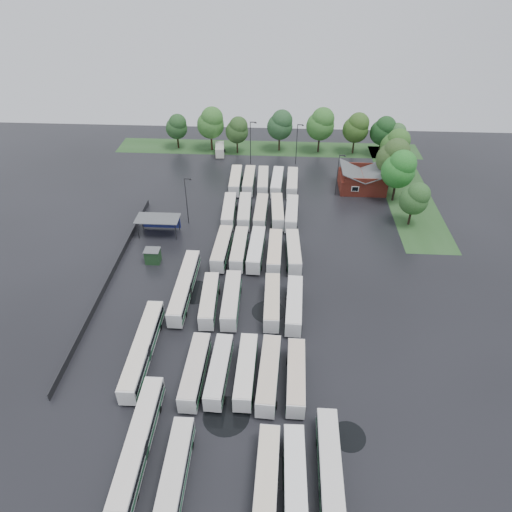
# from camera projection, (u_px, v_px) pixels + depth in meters

# --- Properties ---
(ground) EXTENTS (160.00, 160.00, 0.00)m
(ground) POSITION_uv_depth(u_px,v_px,m) (238.00, 315.00, 69.74)
(ground) COLOR black
(ground) RESTS_ON ground
(brick_building) EXTENTS (10.07, 8.60, 5.39)m
(brick_building) POSITION_uv_depth(u_px,v_px,m) (362.00, 181.00, 102.09)
(brick_building) COLOR maroon
(brick_building) RESTS_ON ground
(wash_shed) EXTENTS (8.20, 4.20, 3.58)m
(wash_shed) POSITION_uv_depth(u_px,v_px,m) (158.00, 220.00, 86.60)
(wash_shed) COLOR #2D2D30
(wash_shed) RESTS_ON ground
(utility_hut) EXTENTS (2.70, 2.20, 2.62)m
(utility_hut) POSITION_uv_depth(u_px,v_px,m) (153.00, 256.00, 79.92)
(utility_hut) COLOR #17381A
(utility_hut) RESTS_ON ground
(grass_strip_north) EXTENTS (80.00, 10.00, 0.01)m
(grass_strip_north) POSITION_uv_depth(u_px,v_px,m) (267.00, 148.00, 122.03)
(grass_strip_north) COLOR #254A20
(grass_strip_north) RESTS_ON ground
(grass_strip_east) EXTENTS (10.00, 50.00, 0.01)m
(grass_strip_east) POSITION_uv_depth(u_px,v_px,m) (405.00, 190.00, 102.73)
(grass_strip_east) COLOR #254A20
(grass_strip_east) RESTS_ON ground
(west_fence) EXTENTS (0.10, 50.00, 1.20)m
(west_fence) POSITION_uv_depth(u_px,v_px,m) (112.00, 274.00, 76.90)
(west_fence) COLOR #2D2D30
(west_fence) RESTS_ON ground
(bus_r0c0) EXTENTS (2.40, 10.91, 3.03)m
(bus_r0c0) POSITION_uv_depth(u_px,v_px,m) (176.00, 469.00, 48.17)
(bus_r0c0) COLOR silver
(bus_r0c0) RESTS_ON ground
(bus_r0c3) EXTENTS (2.62, 10.96, 3.03)m
(bus_r0c3) POSITION_uv_depth(u_px,v_px,m) (267.00, 478.00, 47.41)
(bus_r0c3) COLOR silver
(bus_r0c3) RESTS_ON ground
(bus_r0c4) EXTENTS (2.48, 10.79, 2.99)m
(bus_r0c4) POSITION_uv_depth(u_px,v_px,m) (295.00, 477.00, 47.51)
(bus_r0c4) COLOR silver
(bus_r0c4) RESTS_ON ground
(bus_r1c0) EXTENTS (2.61, 11.16, 3.09)m
(bus_r1c0) POSITION_uv_depth(u_px,v_px,m) (195.00, 371.00, 58.80)
(bus_r1c0) COLOR silver
(bus_r1c0) RESTS_ON ground
(bus_r1c1) EXTENTS (2.68, 10.82, 2.99)m
(bus_r1c1) POSITION_uv_depth(u_px,v_px,m) (219.00, 371.00, 58.87)
(bus_r1c1) COLOR silver
(bus_r1c1) RESTS_ON ground
(bus_r1c2) EXTENTS (2.50, 10.91, 3.03)m
(bus_r1c2) POSITION_uv_depth(u_px,v_px,m) (246.00, 371.00, 58.84)
(bus_r1c2) COLOR silver
(bus_r1c2) RESTS_ON ground
(bus_r1c3) EXTENTS (2.96, 11.45, 3.16)m
(bus_r1c3) POSITION_uv_depth(u_px,v_px,m) (269.00, 374.00, 58.30)
(bus_r1c3) COLOR silver
(bus_r1c3) RESTS_ON ground
(bus_r1c4) EXTENTS (2.52, 10.88, 3.02)m
(bus_r1c4) POSITION_uv_depth(u_px,v_px,m) (296.00, 376.00, 58.10)
(bus_r1c4) COLOR silver
(bus_r1c4) RESTS_ON ground
(bus_r2c0) EXTENTS (2.77, 10.86, 3.00)m
(bus_r2c0) POSITION_uv_depth(u_px,v_px,m) (209.00, 300.00, 69.98)
(bus_r2c0) COLOR silver
(bus_r2c0) RESTS_ON ground
(bus_r2c1) EXTENTS (2.61, 11.37, 3.15)m
(bus_r2c1) POSITION_uv_depth(u_px,v_px,m) (231.00, 299.00, 69.96)
(bus_r2c1) COLOR silver
(bus_r2c1) RESTS_ON ground
(bus_r2c3) EXTENTS (2.44, 10.98, 3.05)m
(bus_r2c3) POSITION_uv_depth(u_px,v_px,m) (272.00, 302.00, 69.64)
(bus_r2c3) COLOR silver
(bus_r2c3) RESTS_ON ground
(bus_r2c4) EXTENTS (2.77, 11.19, 3.09)m
(bus_r2c4) POSITION_uv_depth(u_px,v_px,m) (294.00, 305.00, 69.04)
(bus_r2c4) COLOR silver
(bus_r2c4) RESTS_ON ground
(bus_r3c0) EXTENTS (2.84, 11.39, 3.15)m
(bus_r3c0) POSITION_uv_depth(u_px,v_px,m) (222.00, 248.00, 81.14)
(bus_r3c0) COLOR silver
(bus_r3c0) RESTS_ON ground
(bus_r3c1) EXTENTS (2.51, 11.07, 3.07)m
(bus_r3c1) POSITION_uv_depth(u_px,v_px,m) (239.00, 249.00, 81.05)
(bus_r3c1) COLOR silver
(bus_r3c1) RESTS_ON ground
(bus_r3c2) EXTENTS (2.87, 11.44, 3.16)m
(bus_r3c2) POSITION_uv_depth(u_px,v_px,m) (256.00, 249.00, 80.83)
(bus_r3c2) COLOR silver
(bus_r3c2) RESTS_ON ground
(bus_r3c3) EXTENTS (2.55, 11.08, 3.07)m
(bus_r3c3) POSITION_uv_depth(u_px,v_px,m) (275.00, 252.00, 80.32)
(bus_r3c3) COLOR silver
(bus_r3c3) RESTS_ON ground
(bus_r3c4) EXTENTS (2.81, 10.98, 3.03)m
(bus_r3c4) POSITION_uv_depth(u_px,v_px,m) (293.00, 251.00, 80.44)
(bus_r3c4) COLOR silver
(bus_r3c4) RESTS_ON ground
(bus_r4c0) EXTENTS (2.76, 11.25, 3.11)m
(bus_r4c0) POSITION_uv_depth(u_px,v_px,m) (229.00, 211.00, 91.76)
(bus_r4c0) COLOR silver
(bus_r4c0) RESTS_ON ground
(bus_r4c1) EXTENTS (2.73, 11.30, 3.13)m
(bus_r4c1) POSITION_uv_depth(u_px,v_px,m) (245.00, 211.00, 91.75)
(bus_r4c1) COLOR silver
(bus_r4c1) RESTS_ON ground
(bus_r4c2) EXTENTS (2.60, 11.07, 3.07)m
(bus_r4c2) POSITION_uv_depth(u_px,v_px,m) (261.00, 212.00, 91.52)
(bus_r4c2) COLOR silver
(bus_r4c2) RESTS_ON ground
(bus_r4c3) EXTENTS (2.86, 11.08, 3.06)m
(bus_r4c3) POSITION_uv_depth(u_px,v_px,m) (277.00, 211.00, 91.71)
(bus_r4c3) COLOR silver
(bus_r4c3) RESTS_ON ground
(bus_r4c4) EXTENTS (2.77, 11.09, 3.06)m
(bus_r4c4) POSITION_uv_depth(u_px,v_px,m) (292.00, 213.00, 91.11)
(bus_r4c4) COLOR silver
(bus_r4c4) RESTS_ON ground
(bus_r5c0) EXTENTS (2.66, 11.22, 3.11)m
(bus_r5c0) POSITION_uv_depth(u_px,v_px,m) (236.00, 180.00, 102.77)
(bus_r5c0) COLOR silver
(bus_r5c0) RESTS_ON ground
(bus_r5c1) EXTENTS (2.34, 10.90, 3.03)m
(bus_r5c1) POSITION_uv_depth(u_px,v_px,m) (249.00, 181.00, 102.84)
(bus_r5c1) COLOR silver
(bus_r5c1) RESTS_ON ground
(bus_r5c2) EXTENTS (2.54, 10.89, 3.02)m
(bus_r5c2) POSITION_uv_depth(u_px,v_px,m) (263.00, 181.00, 102.64)
(bus_r5c2) COLOR silver
(bus_r5c2) RESTS_ON ground
(bus_r5c3) EXTENTS (2.84, 11.16, 3.08)m
(bus_r5c3) POSITION_uv_depth(u_px,v_px,m) (277.00, 182.00, 102.24)
(bus_r5c3) COLOR silver
(bus_r5c3) RESTS_ON ground
(bus_r5c4) EXTENTS (2.65, 11.01, 3.05)m
(bus_r5c4) POSITION_uv_depth(u_px,v_px,m) (292.00, 182.00, 102.04)
(bus_r5c4) COLOR silver
(bus_r5c4) RESTS_ON ground
(artic_bus_west_a) EXTENTS (2.41, 16.35, 3.03)m
(artic_bus_west_a) POSITION_uv_depth(u_px,v_px,m) (138.00, 443.00, 50.57)
(artic_bus_west_a) COLOR silver
(artic_bus_west_a) RESTS_ON ground
(artic_bus_west_b) EXTENTS (2.43, 16.37, 3.04)m
(artic_bus_west_b) POSITION_uv_depth(u_px,v_px,m) (185.00, 286.00, 72.62)
(artic_bus_west_b) COLOR silver
(artic_bus_west_b) RESTS_ON ground
(artic_bus_west_c) EXTENTS (2.52, 16.52, 3.06)m
(artic_bus_west_c) POSITION_uv_depth(u_px,v_px,m) (143.00, 348.00, 61.91)
(artic_bus_west_c) COLOR silver
(artic_bus_west_c) RESTS_ON ground
(artic_bus_east) EXTENTS (2.43, 16.35, 3.03)m
(artic_bus_east) POSITION_uv_depth(u_px,v_px,m) (331.00, 484.00, 46.88)
(artic_bus_east) COLOR silver
(artic_bus_east) RESTS_ON ground
(minibus) EXTENTS (2.79, 6.08, 2.57)m
(minibus) POSITION_uv_depth(u_px,v_px,m) (220.00, 149.00, 117.82)
(minibus) COLOR silver
(minibus) RESTS_ON ground
(tree_north_0) EXTENTS (5.61, 5.61, 9.29)m
(tree_north_0) POSITION_uv_depth(u_px,v_px,m) (177.00, 126.00, 118.61)
(tree_north_0) COLOR black
(tree_north_0) RESTS_ON ground
(tree_north_1) EXTENTS (6.97, 6.97, 11.55)m
(tree_north_1) POSITION_uv_depth(u_px,v_px,m) (211.00, 123.00, 116.74)
(tree_north_1) COLOR #382214
(tree_north_1) RESTS_ON ground
(tree_north_2) EXTENTS (5.84, 5.84, 9.67)m
(tree_north_2) POSITION_uv_depth(u_px,v_px,m) (237.00, 130.00, 115.93)
(tree_north_2) COLOR black
(tree_north_2) RESTS_ON ground
(tree_north_3) EXTENTS (6.59, 6.59, 10.91)m
(tree_north_3) POSITION_uv_depth(u_px,v_px,m) (281.00, 125.00, 116.70)
(tree_north_3) COLOR #36281C
(tree_north_3) RESTS_ON ground
(tree_north_4) EXTENTS (7.13, 7.13, 11.81)m
(tree_north_4) POSITION_uv_depth(u_px,v_px,m) (321.00, 124.00, 115.56)
(tree_north_4) COLOR black
(tree_north_4) RESTS_ON ground
(tree_north_5) EXTENTS (6.55, 6.55, 10.84)m
(tree_north_5) POSITION_uv_depth(u_px,v_px,m) (357.00, 127.00, 115.14)
(tree_north_5) COLOR #302518
(tree_north_5) RESTS_ON ground
(tree_north_6) EXTENTS (6.24, 6.24, 10.34)m
(tree_north_6) POSITION_uv_depth(u_px,v_px,m) (383.00, 130.00, 114.36)
(tree_north_6) COLOR black
(tree_north_6) RESTS_ON ground
(tree_east_0) EXTENTS (5.55, 5.55, 9.19)m
(tree_east_0) POSITION_uv_depth(u_px,v_px,m) (415.00, 198.00, 87.35)
(tree_east_0) COLOR black
(tree_east_0) RESTS_ON ground
(tree_east_1) EXTENTS (6.97, 6.97, 11.55)m
(tree_east_1) POSITION_uv_depth(u_px,v_px,m) (400.00, 169.00, 94.43)
(tree_east_1) COLOR black
(tree_east_1) RESTS_ON ground
(tree_east_2) EXTENTS (7.05, 7.05, 11.68)m
(tree_east_2) POSITION_uv_depth(u_px,v_px,m) (394.00, 157.00, 99.27)
(tree_east_2) COLOR black
(tree_east_2) RESTS_ON ground
(tree_east_3) EXTENTS (6.66, 6.66, 11.02)m
(tree_east_3) POSITION_uv_depth(u_px,v_px,m) (396.00, 145.00, 105.65)
(tree_east_3) COLOR #362112
(tree_east_3) RESTS_ON ground
(tree_east_4) EXTENTS (5.46, 5.45, 9.02)m
(tree_east_4) POSITION_uv_depth(u_px,v_px,m) (395.00, 135.00, 114.00)
(tree_east_4) COLOR black
(tree_east_4) RESTS_ON ground
(lamp_post_ne) EXTENTS (1.45, 0.28, 9.40)m
(lamp_post_ne) POSITION_uv_depth(u_px,v_px,m) (338.00, 172.00, 97.68)
(lamp_post_ne) COLOR #2D2D30
(lamp_post_ne) RESTS_ON ground
(lamp_post_nw) EXTENTS (1.52, 0.30, 9.85)m
(lamp_post_nw) POSITION_uv_depth(u_px,v_px,m) (187.00, 198.00, 87.97)
(lamp_post_nw) COLOR #2D2D30
(lamp_post_nw) RESTS_ON ground
(lamp_post_back_w) EXTENTS (1.65, 0.32, 10.70)m
(lamp_post_back_w) POSITION_uv_depth(u_px,v_px,m) (251.00, 140.00, 110.47)
(lamp_post_back_w) COLOR #2D2D30
(lamp_post_back_w) RESTS_ON ground
(lamp_post_back_e) EXTENTS (1.56, 0.30, 10.13)m
(lamp_post_back_e) POSITION_uv_depth(u_px,v_px,m) (297.00, 141.00, 110.55)
(lamp_post_back_e) COLOR #2D2D30
(lamp_post_back_e) RESTS_ON ground
(puddle_0) EXTENTS (5.76, 5.76, 0.01)m
(puddle_0) POSITION_uv_depth(u_px,v_px,m) (226.00, 416.00, 55.30)
(puddle_0) COLOR black
(puddle_0) RESTS_ON ground
(puddle_1) EXTENTS (3.90, 3.90, 0.01)m
(puddle_1) POSITION_uv_depth(u_px,v_px,m) (286.00, 473.00, 49.52)
(puddle_1) COLOR black
(puddle_1) RESTS_ON ground
(puddle_2) EXTENTS (5.97, 5.97, 0.01)m
(puddle_2) POSITION_uv_depth(u_px,v_px,m) (195.00, 292.00, 74.03)
(puddle_2) COLOR black
(puddle_2) RESTS_ON ground
(puddle_3) EXTENTS (5.16, 5.16, 0.01)m
(puddle_3) POSITION_uv_depth(u_px,v_px,m) (268.00, 312.00, 70.27)
(puddle_3) COLOR black
(puddle_3) RESTS_ON ground
(puddle_4) EXTENTS (4.13, 4.13, 0.01)m
(puddle_4) POSITION_uv_depth(u_px,v_px,m) (348.00, 436.00, 53.08)
(puddle_4) COLOR black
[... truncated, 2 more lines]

